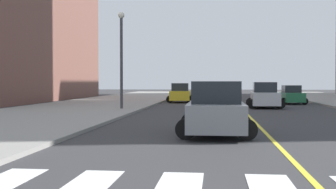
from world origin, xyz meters
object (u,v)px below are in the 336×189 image
object	(u,v)px
car_green_second	(292,95)
car_gray_third	(216,110)
street_lamp	(121,51)
car_yellow_fourth	(180,93)
car_silver_nearest	(265,96)

from	to	relation	value
car_green_second	car_gray_third	world-z (taller)	car_gray_third
car_gray_third	street_lamp	bearing A→B (deg)	115.89
car_yellow_fourth	street_lamp	world-z (taller)	street_lamp
street_lamp	car_green_second	bearing A→B (deg)	38.12
car_green_second	street_lamp	distance (m)	17.71
car_gray_third	car_yellow_fourth	world-z (taller)	car_gray_third
car_green_second	car_silver_nearest	bearing A→B (deg)	61.93
car_silver_nearest	car_yellow_fourth	distance (m)	10.98
car_green_second	street_lamp	world-z (taller)	street_lamp
car_green_second	street_lamp	xyz separation A→B (m)	(-13.67, -10.73, 3.41)
car_silver_nearest	car_yellow_fourth	world-z (taller)	car_silver_nearest
car_green_second	car_gray_third	xyz separation A→B (m)	(-7.00, -24.22, 0.16)
car_gray_third	car_silver_nearest	bearing A→B (deg)	77.47
car_yellow_fourth	street_lamp	size ratio (longest dim) A/B	0.63
street_lamp	car_silver_nearest	bearing A→B (deg)	22.73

